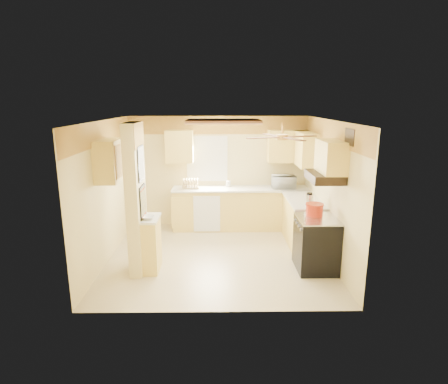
{
  "coord_description": "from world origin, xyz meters",
  "views": [
    {
      "loc": [
        0.02,
        -6.51,
        2.83
      ],
      "look_at": [
        0.11,
        0.35,
        1.15
      ],
      "focal_mm": 30.0,
      "sensor_mm": 36.0,
      "label": 1
    }
  ],
  "objects_px": {
    "microwave": "(284,182)",
    "bowl": "(148,217)",
    "stove": "(316,244)",
    "kettle": "(309,199)",
    "dutch_oven": "(314,209)"
  },
  "relations": [
    {
      "from": "stove",
      "to": "dutch_oven",
      "type": "height_order",
      "value": "dutch_oven"
    },
    {
      "from": "dutch_oven",
      "to": "kettle",
      "type": "height_order",
      "value": "kettle"
    },
    {
      "from": "microwave",
      "to": "bowl",
      "type": "distance_m",
      "value": 3.41
    },
    {
      "from": "bowl",
      "to": "kettle",
      "type": "distance_m",
      "value": 2.96
    },
    {
      "from": "bowl",
      "to": "stove",
      "type": "bearing_deg",
      "value": 1.76
    },
    {
      "from": "stove",
      "to": "bowl",
      "type": "xyz_separation_m",
      "value": [
        -2.82,
        -0.09,
        0.51
      ]
    },
    {
      "from": "stove",
      "to": "kettle",
      "type": "bearing_deg",
      "value": 87.95
    },
    {
      "from": "bowl",
      "to": "kettle",
      "type": "bearing_deg",
      "value": 16.05
    },
    {
      "from": "microwave",
      "to": "dutch_oven",
      "type": "distance_m",
      "value": 1.97
    },
    {
      "from": "stove",
      "to": "microwave",
      "type": "bearing_deg",
      "value": 95.84
    },
    {
      "from": "stove",
      "to": "kettle",
      "type": "height_order",
      "value": "kettle"
    },
    {
      "from": "dutch_oven",
      "to": "microwave",
      "type": "bearing_deg",
      "value": 95.75
    },
    {
      "from": "stove",
      "to": "microwave",
      "type": "relative_size",
      "value": 1.79
    },
    {
      "from": "stove",
      "to": "microwave",
      "type": "distance_m",
      "value": 2.22
    },
    {
      "from": "kettle",
      "to": "bowl",
      "type": "bearing_deg",
      "value": -163.95
    }
  ]
}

